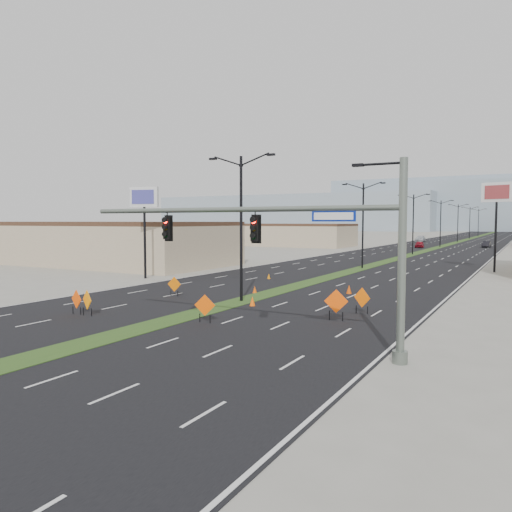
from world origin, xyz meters
The scene contains 30 objects.
ground centered at (0.00, 0.00, 0.00)m, with size 600.00×600.00×0.00m, color gray.
road_surface centered at (0.00, 100.00, 0.00)m, with size 25.00×400.00×0.02m, color black.
median_strip centered at (0.00, 100.00, 0.00)m, with size 2.00×400.00×0.04m, color #274518.
building_sw_near centered at (-35.00, 30.00, 2.50)m, with size 40.00×16.00×5.00m, color tan.
building_sw_far centered at (-32.00, 85.00, 2.25)m, with size 30.00×14.00×4.50m, color tan.
mesa_west centered at (-120.00, 280.00, 11.00)m, with size 180.00×50.00×22.00m, color #879BA8.
mesa_backdrop centered at (-30.00, 320.00, 16.00)m, with size 140.00×50.00×32.00m, color #879BA8.
signal_mast centered at (8.56, 2.00, 4.79)m, with size 16.30×0.60×8.00m.
streetlight_0 centered at (0.00, 12.00, 5.42)m, with size 5.15×0.24×10.02m.
streetlight_1 centered at (0.00, 40.00, 5.42)m, with size 5.15×0.24×10.02m.
streetlight_2 centered at (0.00, 68.00, 5.42)m, with size 5.15×0.24×10.02m.
streetlight_3 centered at (0.00, 96.00, 5.42)m, with size 5.15×0.24×10.02m.
streetlight_4 centered at (0.00, 124.00, 5.42)m, with size 5.15×0.24×10.02m.
streetlight_5 centered at (0.00, 152.00, 5.42)m, with size 5.15×0.24×10.02m.
streetlight_6 centered at (0.00, 180.00, 5.42)m, with size 5.15×0.24×10.02m.
car_left centered at (-3.27, 90.68, 0.68)m, with size 1.61×4.01×1.37m, color maroon.
car_mid centered at (8.99, 98.37, 0.67)m, with size 1.42×4.08×1.35m, color black.
car_far centered at (-9.25, 122.47, 0.80)m, with size 2.24×5.52×1.60m, color silver.
construction_sign_0 centered at (-6.08, 3.00, 0.87)m, with size 1.09×0.31×1.49m.
construction_sign_1 centered at (-5.18, 3.00, 0.90)m, with size 1.10×0.43×1.53m.
construction_sign_2 centered at (-5.49, 11.52, 0.86)m, with size 1.10×0.18×1.47m.
construction_sign_3 centered at (2.00, 4.74, 0.92)m, with size 1.13×0.40×1.57m.
construction_sign_4 centered at (8.11, 8.76, 1.05)m, with size 1.28×0.46×1.78m.
construction_sign_5 centered at (8.75, 11.49, 0.93)m, with size 1.12×0.49×1.59m.
cone_0 centered at (-1.09, 15.86, 0.28)m, with size 0.34×0.34×0.57m, color #E54D04.
cone_1 centered at (1.63, 10.69, 0.32)m, with size 0.39×0.39×0.64m, color #FE5905.
cone_2 centered at (5.38, 19.14, 0.34)m, with size 0.41×0.41×0.69m, color #D74504.
cone_3 centered at (-4.58, 24.87, 0.27)m, with size 0.33×0.33×0.54m, color #D67004.
pole_sign_west centered at (-15.35, 19.45, 7.20)m, with size 2.88×1.08×8.87m.
pole_sign_east_near centered at (14.00, 42.64, 7.99)m, with size 3.17×1.19×9.78m.
Camera 1 is at (17.61, -17.51, 5.57)m, focal length 35.00 mm.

